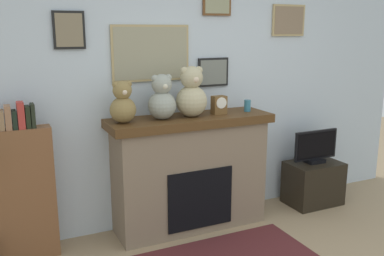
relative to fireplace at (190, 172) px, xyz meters
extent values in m
cube|color=silver|center=(0.19, 0.29, 0.74)|extent=(5.20, 0.12, 2.60)
cube|color=tan|center=(-0.30, 0.22, 1.13)|extent=(0.75, 0.02, 0.51)
cube|color=gray|center=(-0.30, 0.20, 1.13)|extent=(0.71, 0.00, 0.47)
cube|color=black|center=(0.36, 0.22, 0.93)|extent=(0.33, 0.02, 0.28)
cube|color=slate|center=(0.36, 0.20, 0.93)|extent=(0.29, 0.00, 0.24)
cube|color=black|center=(-1.02, 0.22, 1.33)|extent=(0.26, 0.02, 0.32)
cube|color=#807056|center=(-1.02, 0.20, 1.33)|extent=(0.22, 0.00, 0.28)
cube|color=tan|center=(1.25, 0.22, 1.43)|extent=(0.41, 0.02, 0.32)
cube|color=#836B52|center=(1.25, 0.20, 1.43)|extent=(0.37, 0.00, 0.28)
cube|color=#806C57|center=(0.00, 0.00, -0.05)|extent=(1.45, 0.46, 1.03)
cube|color=#503318|center=(0.00, 0.00, 0.51)|extent=(1.57, 0.52, 0.08)
cube|color=black|center=(0.00, -0.23, -0.20)|extent=(0.65, 0.02, 0.57)
cube|color=brown|center=(-1.50, 0.03, 0.01)|extent=(0.49, 0.16, 1.13)
cube|color=#906B49|center=(-1.62, 0.03, 0.65)|extent=(0.05, 0.13, 0.16)
cube|color=#976849|center=(-1.56, 0.03, 0.67)|extent=(0.05, 0.13, 0.19)
cube|color=black|center=(-1.52, 0.03, 0.65)|extent=(0.03, 0.13, 0.15)
cube|color=#B2332D|center=(-1.47, 0.03, 0.68)|extent=(0.05, 0.13, 0.21)
cube|color=black|center=(-1.42, 0.03, 0.66)|extent=(0.04, 0.13, 0.18)
cube|color=black|center=(-1.38, 0.03, 0.67)|extent=(0.03, 0.13, 0.19)
cube|color=black|center=(1.48, -0.07, -0.32)|extent=(0.59, 0.40, 0.48)
cube|color=black|center=(1.48, -0.07, -0.06)|extent=(0.20, 0.14, 0.04)
cube|color=black|center=(1.48, -0.07, 0.12)|extent=(0.55, 0.03, 0.32)
cube|color=black|center=(1.48, -0.09, 0.12)|extent=(0.51, 0.00, 0.28)
cylinder|color=teal|center=(0.62, -0.02, 0.61)|extent=(0.07, 0.07, 0.12)
cube|color=brown|center=(0.30, -0.02, 0.63)|extent=(0.13, 0.09, 0.17)
cylinder|color=white|center=(0.30, -0.07, 0.66)|extent=(0.11, 0.01, 0.11)
sphere|color=olive|center=(-0.65, -0.02, 0.66)|extent=(0.23, 0.23, 0.23)
sphere|color=olive|center=(-0.65, -0.02, 0.83)|extent=(0.16, 0.16, 0.16)
sphere|color=olive|center=(-0.70, -0.02, 0.88)|extent=(0.06, 0.06, 0.06)
sphere|color=olive|center=(-0.59, -0.02, 0.88)|extent=(0.06, 0.06, 0.06)
sphere|color=beige|center=(-0.65, -0.08, 0.83)|extent=(0.05, 0.05, 0.05)
sphere|color=#999D91|center=(-0.29, -0.02, 0.67)|extent=(0.25, 0.25, 0.25)
sphere|color=#999D91|center=(-0.29, -0.02, 0.87)|extent=(0.18, 0.18, 0.18)
sphere|color=#999D91|center=(-0.35, -0.02, 0.92)|extent=(0.06, 0.06, 0.06)
sphere|color=#999D91|center=(-0.22, -0.02, 0.92)|extent=(0.06, 0.06, 0.06)
sphere|color=beige|center=(-0.29, -0.09, 0.86)|extent=(0.05, 0.05, 0.05)
sphere|color=tan|center=(0.01, -0.02, 0.69)|extent=(0.29, 0.29, 0.29)
sphere|color=tan|center=(0.01, -0.02, 0.91)|extent=(0.21, 0.21, 0.21)
sphere|color=tan|center=(-0.07, -0.02, 0.98)|extent=(0.07, 0.07, 0.07)
sphere|color=tan|center=(0.08, -0.02, 0.98)|extent=(0.07, 0.07, 0.07)
sphere|color=beige|center=(0.01, -0.10, 0.90)|extent=(0.06, 0.06, 0.06)
camera|label=1|loc=(-1.64, -3.55, 1.34)|focal=39.91mm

